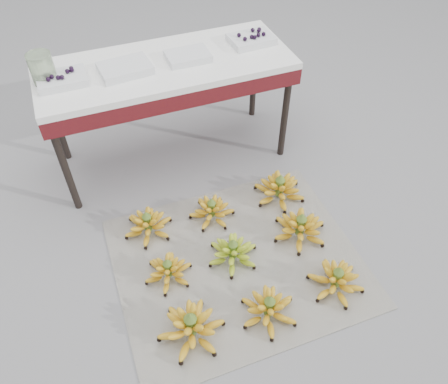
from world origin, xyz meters
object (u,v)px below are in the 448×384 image
object	(u,v)px
bunch_front_center	(269,309)
bunch_mid_right	(300,228)
tray_far_left	(62,79)
bunch_front_right	(336,280)
bunch_mid_center	(233,252)
vendor_table	(166,75)
tray_far_right	(251,39)
bunch_mid_left	(168,271)
glass_jar	(42,68)
tray_left	(125,68)
bunch_front_left	(191,327)
bunch_back_right	(279,189)
bunch_back_left	(148,225)
bunch_back_center	(212,211)
tray_right	(188,56)
newspaper_mat	(238,262)

from	to	relation	value
bunch_front_center	bunch_mid_right	distance (m)	0.52
bunch_front_center	tray_far_left	bearing A→B (deg)	132.19
bunch_front_right	bunch_mid_center	xyz separation A→B (m)	(-0.41, 0.34, -0.00)
vendor_table	tray_far_right	distance (m)	0.54
bunch_mid_left	bunch_front_center	bearing A→B (deg)	-28.72
tray_far_right	glass_jar	distance (m)	1.16
bunch_mid_left	vendor_table	bearing A→B (deg)	87.74
vendor_table	tray_left	world-z (taller)	tray_left
bunch_front_left	bunch_back_right	distance (m)	0.99
bunch_back_left	bunch_mid_right	bearing A→B (deg)	-22.90
bunch_front_left	tray_far_left	world-z (taller)	tray_far_left
bunch_front_right	bunch_mid_right	bearing A→B (deg)	77.46
bunch_back_right	bunch_back_center	bearing A→B (deg)	-178.12
bunch_mid_center	tray_far_right	xyz separation A→B (m)	(0.49, 0.95, 0.64)
bunch_front_left	bunch_mid_left	world-z (taller)	bunch_front_left
bunch_front_center	vendor_table	bearing A→B (deg)	109.39
bunch_mid_center	tray_right	distance (m)	1.10
bunch_front_center	bunch_back_left	bearing A→B (deg)	135.43
bunch_front_center	bunch_front_right	xyz separation A→B (m)	(0.38, 0.02, 0.00)
newspaper_mat	bunch_front_center	size ratio (longest dim) A/B	3.72
newspaper_mat	bunch_mid_center	xyz separation A→B (m)	(-0.02, 0.03, 0.06)
tray_left	tray_far_right	distance (m)	0.76
vendor_table	tray_far_left	xyz separation A→B (m)	(-0.55, -0.01, 0.10)
bunch_mid_left	bunch_front_right	bearing A→B (deg)	-9.08
bunch_back_right	tray_far_left	distance (m)	1.33
bunch_back_left	tray_far_right	xyz separation A→B (m)	(0.85, 0.60, 0.64)
bunch_mid_right	tray_far_right	distance (m)	1.13
bunch_front_right	tray_far_left	size ratio (longest dim) A/B	1.33
bunch_front_center	bunch_back_left	world-z (taller)	bunch_front_center
tray_far_left	bunch_back_right	bearing A→B (deg)	-29.77
bunch_back_center	newspaper_mat	bearing A→B (deg)	-64.96
bunch_front_center	bunch_front_left	bearing A→B (deg)	-170.55
glass_jar	bunch_mid_right	bearing A→B (deg)	-40.89
tray_far_right	tray_left	bearing A→B (deg)	-175.80
newspaper_mat	bunch_mid_left	bearing A→B (deg)	173.48
glass_jar	bunch_back_left	bearing A→B (deg)	-62.98
bunch_back_right	tray_right	world-z (taller)	tray_right
newspaper_mat	bunch_back_center	size ratio (longest dim) A/B	3.80
bunch_mid_right	tray_right	bearing A→B (deg)	112.70
tray_far_left	tray_far_right	distance (m)	1.08
newspaper_mat	tray_right	world-z (taller)	tray_right
vendor_table	tray_right	size ratio (longest dim) A/B	5.96
bunch_front_left	bunch_back_center	distance (m)	0.72
bunch_back_right	vendor_table	size ratio (longest dim) A/B	0.22
newspaper_mat	glass_jar	distance (m)	1.41
bunch_mid_center	bunch_front_left	bearing A→B (deg)	-130.55
bunch_front_center	bunch_back_right	distance (m)	0.79
bunch_mid_center	glass_jar	xyz separation A→B (m)	(-0.67, 0.94, 0.70)
tray_right	newspaper_mat	bearing A→B (deg)	-94.07
bunch_front_right	vendor_table	distance (m)	1.44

